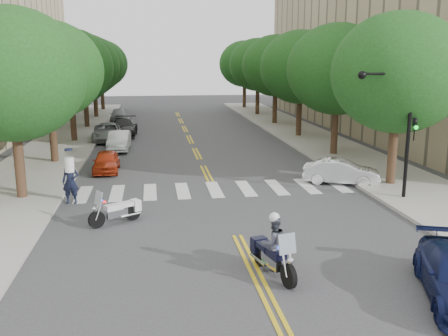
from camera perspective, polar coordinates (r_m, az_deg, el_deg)
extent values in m
plane|color=#38383A|center=(18.10, 1.50, -7.73)|extent=(140.00, 140.00, 0.00)
cube|color=#9E9991|center=(39.78, -17.71, 2.93)|extent=(5.00, 60.00, 0.15)
cube|color=#9E9991|center=(41.14, 9.42, 3.65)|extent=(5.00, 60.00, 0.15)
cylinder|color=#382316|center=(23.94, -22.34, 0.47)|extent=(0.44, 0.44, 3.32)
ellipsoid|color=#1C4313|center=(23.51, -23.13, 9.81)|extent=(6.40, 6.40, 5.76)
cylinder|color=#382316|center=(31.64, -18.93, 3.44)|extent=(0.44, 0.44, 3.32)
ellipsoid|color=#1C4313|center=(31.31, -19.44, 10.51)|extent=(6.40, 6.40, 5.76)
cylinder|color=#382316|center=(39.46, -16.86, 5.24)|extent=(0.44, 0.44, 3.32)
ellipsoid|color=#1C4313|center=(39.20, -17.22, 10.90)|extent=(6.40, 6.40, 5.76)
cylinder|color=#382316|center=(47.34, -15.46, 6.44)|extent=(0.44, 0.44, 3.32)
ellipsoid|color=#1C4313|center=(47.12, -15.74, 11.16)|extent=(6.40, 6.40, 5.76)
cylinder|color=#382316|center=(55.25, -14.46, 7.29)|extent=(0.44, 0.44, 3.32)
ellipsoid|color=#1C4313|center=(55.06, -14.69, 11.33)|extent=(6.40, 6.40, 5.76)
cylinder|color=#382316|center=(63.19, -13.71, 7.93)|extent=(0.44, 0.44, 3.32)
ellipsoid|color=#1C4313|center=(63.02, -13.90, 11.46)|extent=(6.40, 6.40, 5.76)
cylinder|color=#382316|center=(25.98, 18.68, 1.63)|extent=(0.44, 0.44, 3.32)
ellipsoid|color=#1C4313|center=(25.58, 19.29, 10.24)|extent=(6.40, 6.40, 5.76)
cylinder|color=#382316|center=(33.21, 12.50, 4.22)|extent=(0.44, 0.44, 3.32)
ellipsoid|color=#1C4313|center=(32.90, 12.83, 10.96)|extent=(6.40, 6.40, 5.76)
cylinder|color=#382316|center=(40.73, 8.55, 5.84)|extent=(0.44, 0.44, 3.32)
ellipsoid|color=#1C4313|center=(40.48, 8.73, 11.34)|extent=(6.40, 6.40, 5.76)
cylinder|color=#382316|center=(48.40, 5.83, 6.94)|extent=(0.44, 0.44, 3.32)
ellipsoid|color=#1C4313|center=(48.19, 5.93, 11.56)|extent=(6.40, 6.40, 5.76)
cylinder|color=#382316|center=(56.17, 3.84, 7.73)|extent=(0.44, 0.44, 3.32)
ellipsoid|color=#1C4313|center=(55.98, 3.90, 11.71)|extent=(6.40, 6.40, 5.76)
cylinder|color=#382316|center=(63.99, 2.34, 8.32)|extent=(0.44, 0.44, 3.32)
ellipsoid|color=#1C4313|center=(63.83, 2.37, 11.81)|extent=(6.40, 6.40, 5.76)
cylinder|color=black|center=(23.31, 20.33, 3.67)|extent=(0.16, 0.16, 6.00)
cylinder|color=black|center=(22.54, 18.11, 10.21)|extent=(2.40, 0.10, 0.10)
sphere|color=black|center=(22.08, 15.50, 10.21)|extent=(0.36, 0.36, 0.36)
imported|color=black|center=(23.41, 20.91, 4.16)|extent=(0.16, 0.20, 1.00)
sphere|color=#0CCC26|center=(23.26, 21.10, 4.34)|extent=(0.18, 0.18, 0.18)
cylinder|color=black|center=(14.21, 7.40, -12.14)|extent=(0.32, 0.72, 0.71)
cylinder|color=black|center=(15.54, 4.25, -9.85)|extent=(0.36, 0.73, 0.71)
cube|color=silver|center=(14.86, 5.66, -10.47)|extent=(0.56, 0.99, 0.33)
cube|color=black|center=(14.68, 5.88, -9.68)|extent=(0.55, 0.80, 0.23)
cube|color=black|center=(15.14, 4.82, -8.87)|extent=(0.55, 0.66, 0.17)
cube|color=black|center=(15.57, 4.00, -8.73)|extent=(0.52, 0.42, 0.47)
cube|color=#8C99A5|center=(13.97, 7.22, -8.59)|extent=(0.54, 0.29, 0.57)
cube|color=red|center=(14.24, 7.28, -8.99)|extent=(0.13, 0.13, 0.08)
cube|color=#0C26E5|center=(14.12, 6.39, -9.15)|extent=(0.13, 0.13, 0.08)
imported|color=#474C56|center=(14.66, 5.71, -8.53)|extent=(0.93, 0.80, 1.64)
sphere|color=silver|center=(14.41, 5.77, -5.67)|extent=(0.31, 0.31, 0.31)
cylinder|color=black|center=(19.36, -14.35, -5.74)|extent=(0.63, 0.46, 0.65)
cylinder|color=black|center=(20.04, -10.40, -4.94)|extent=(0.65, 0.49, 0.65)
cube|color=silver|center=(19.68, -12.23, -5.02)|extent=(0.90, 0.72, 0.31)
cube|color=silver|center=(19.56, -12.51, -4.40)|extent=(0.75, 0.65, 0.21)
cube|color=silver|center=(19.80, -11.16, -4.08)|extent=(0.65, 0.61, 0.15)
cube|color=silver|center=(20.03, -10.07, -4.18)|extent=(0.47, 0.51, 0.43)
cube|color=#8C99A5|center=(19.18, -14.15, -3.33)|extent=(0.38, 0.49, 0.52)
cube|color=red|center=(19.19, -13.53, -3.82)|extent=(0.13, 0.13, 0.08)
cube|color=#0C26E5|center=(19.39, -13.84, -3.67)|extent=(0.13, 0.13, 0.08)
imported|color=black|center=(22.71, -17.13, -1.50)|extent=(0.77, 0.56, 1.97)
imported|color=silver|center=(25.91, 13.24, -0.42)|extent=(4.01, 2.68, 1.25)
imported|color=#A92D12|center=(28.70, -13.32, 0.74)|extent=(1.42, 3.46, 1.17)
imported|color=white|center=(35.26, -11.89, 3.05)|extent=(1.50, 4.01, 1.31)
imported|color=#9D9FA4|center=(39.48, -13.13, 4.00)|extent=(2.47, 4.95, 1.35)
imported|color=black|center=(41.67, -11.41, 4.59)|extent=(2.26, 5.13, 1.46)
imported|color=gray|center=(51.15, -11.92, 5.93)|extent=(1.64, 4.04, 1.37)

